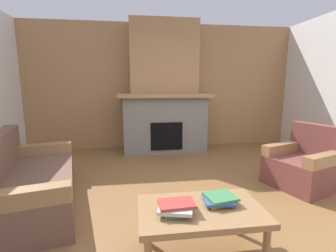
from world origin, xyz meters
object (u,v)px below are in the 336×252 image
coffee_table (201,214)px  armchair (304,165)px  couch (28,184)px  fireplace (164,96)px

coffee_table → armchair: bearing=33.1°
armchair → coffee_table: bearing=-146.9°
couch → coffee_table: (1.74, -1.05, 0.09)m
fireplace → couch: bearing=-129.3°
armchair → coffee_table: armchair is taller
couch → coffee_table: bearing=-31.2°
armchair → coffee_table: 2.16m
couch → armchair: 3.56m
fireplace → armchair: fireplace is taller
armchair → couch: bearing=-178.0°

